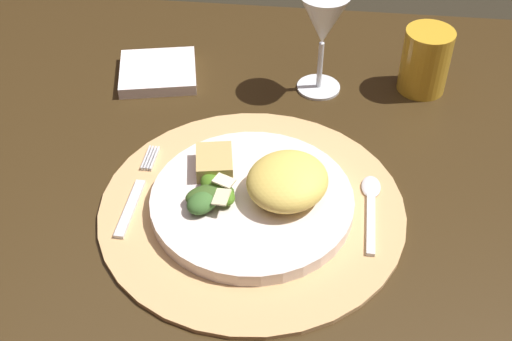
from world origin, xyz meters
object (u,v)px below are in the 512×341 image
at_px(spoon, 371,201).
at_px(dinner_plate, 251,201).
at_px(fork, 136,194).
at_px(napkin, 158,72).
at_px(dining_table, 260,240).
at_px(wine_glass, 323,23).
at_px(amber_tumbler, 425,61).

bearing_deg(spoon, dinner_plate, -170.63).
xyz_separation_m(dinner_plate, spoon, (0.15, 0.02, -0.01)).
relative_size(fork, napkin, 1.43).
relative_size(dining_table, fork, 7.39).
bearing_deg(spoon, dining_table, 151.99).
height_order(dining_table, napkin, napkin).
height_order(dining_table, spoon, spoon).
distance_m(fork, wine_glass, 0.36).
height_order(fork, napkin, napkin).
bearing_deg(dinner_plate, wine_glass, 75.21).
relative_size(fork, amber_tumbler, 1.68).
bearing_deg(fork, amber_tumbler, 37.43).
distance_m(napkin, amber_tumbler, 0.40).
bearing_deg(fork, wine_glass, 50.76).
height_order(fork, wine_glass, wine_glass).
relative_size(napkin, amber_tumbler, 1.18).
relative_size(dinner_plate, wine_glass, 1.60).
bearing_deg(wine_glass, dining_table, -112.77).
xyz_separation_m(dinner_plate, amber_tumbler, (0.22, 0.28, 0.03)).
height_order(dining_table, fork, fork).
distance_m(dinner_plate, amber_tumbler, 0.36).
relative_size(dining_table, wine_glass, 7.87).
distance_m(dinner_plate, spoon, 0.15).
height_order(spoon, napkin, napkin).
bearing_deg(dining_table, napkin, 136.62).
distance_m(spoon, amber_tumbler, 0.28).
xyz_separation_m(dinner_plate, napkin, (-0.18, 0.27, -0.01)).
distance_m(spoon, wine_glass, 0.27).
height_order(napkin, wine_glass, wine_glass).
bearing_deg(napkin, wine_glass, -0.63).
bearing_deg(dinner_plate, fork, 178.88).
bearing_deg(spoon, amber_tumbler, 73.36).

